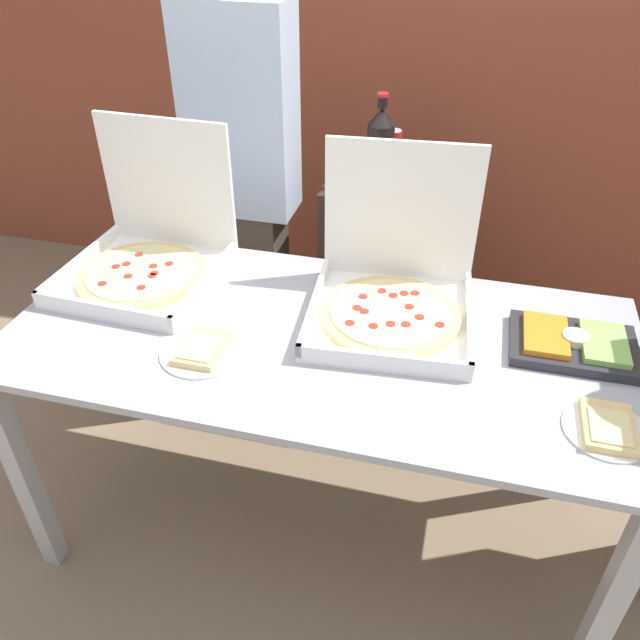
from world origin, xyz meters
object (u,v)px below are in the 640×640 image
object	(u,v)px
pizza_box_near_left	(393,288)
soda_can_colored	(393,145)
paper_plate_front_right	(608,428)
veggie_tray	(573,344)
soda_can_silver	(466,176)
person_guest_cap	(245,188)
paper_plate_front_left	(202,349)
pizza_box_far_right	(148,251)
soda_bottle	(380,147)

from	to	relation	value
pizza_box_near_left	soda_can_colored	distance (m)	0.88
paper_plate_front_right	veggie_tray	distance (m)	0.32
paper_plate_front_right	soda_can_silver	distance (m)	1.10
pizza_box_near_left	soda_can_silver	bearing A→B (deg)	70.92
paper_plate_front_right	person_guest_cap	size ratio (longest dim) A/B	0.11
pizza_box_near_left	paper_plate_front_right	size ratio (longest dim) A/B	2.51
paper_plate_front_right	paper_plate_front_left	xyz separation A→B (m)	(-1.06, 0.04, -0.00)
soda_can_colored	person_guest_cap	distance (m)	0.62
soda_can_silver	pizza_box_far_right	bearing A→B (deg)	-148.74
veggie_tray	soda_can_silver	size ratio (longest dim) A/B	2.78
pizza_box_far_right	veggie_tray	size ratio (longest dim) A/B	1.47
veggie_tray	soda_can_silver	distance (m)	0.80
paper_plate_front_left	veggie_tray	xyz separation A→B (m)	(1.00, 0.27, 0.01)
veggie_tray	person_guest_cap	bearing A→B (deg)	152.34
veggie_tray	person_guest_cap	distance (m)	1.36
soda_bottle	person_guest_cap	distance (m)	0.56
soda_bottle	veggie_tray	bearing A→B (deg)	-44.44
paper_plate_front_right	soda_can_silver	world-z (taller)	soda_can_silver
pizza_box_far_right	soda_can_silver	size ratio (longest dim) A/B	4.08
pizza_box_far_right	paper_plate_front_right	xyz separation A→B (m)	(1.40, -0.40, -0.07)
paper_plate_front_left	soda_can_colored	world-z (taller)	soda_can_colored
pizza_box_far_right	soda_bottle	xyz separation A→B (m)	(0.66, 0.58, 0.21)
pizza_box_far_right	paper_plate_front_right	size ratio (longest dim) A/B	2.41
paper_plate_front_left	soda_can_silver	xyz separation A→B (m)	(0.64, 0.96, 0.20)
pizza_box_near_left	soda_can_silver	xyz separation A→B (m)	(0.16, 0.62, 0.13)
pizza_box_far_right	soda_bottle	bearing A→B (deg)	43.39
pizza_box_far_right	soda_bottle	distance (m)	0.90
pizza_box_far_right	pizza_box_near_left	world-z (taller)	pizza_box_near_left
soda_can_colored	paper_plate_front_left	bearing A→B (deg)	-105.68
soda_bottle	pizza_box_near_left	bearing A→B (deg)	-75.49
veggie_tray	soda_bottle	xyz separation A→B (m)	(-0.68, 0.67, 0.27)
person_guest_cap	pizza_box_far_right	bearing A→B (deg)	75.07
soda_bottle	person_guest_cap	bearing A→B (deg)	-175.60
veggie_tray	soda_can_silver	bearing A→B (deg)	118.05
soda_bottle	soda_can_silver	distance (m)	0.33
soda_can_colored	soda_can_silver	bearing A→B (deg)	-38.31
paper_plate_front_right	person_guest_cap	distance (m)	1.57
paper_plate_front_right	paper_plate_front_left	size ratio (longest dim) A/B	0.87
paper_plate_front_left	soda_bottle	bearing A→B (deg)	71.03
soda_bottle	soda_can_silver	world-z (taller)	soda_bottle
paper_plate_front_right	soda_bottle	world-z (taller)	soda_bottle
person_guest_cap	paper_plate_front_right	bearing A→B (deg)	143.19
pizza_box_near_left	paper_plate_front_left	xyz separation A→B (m)	(-0.48, -0.34, -0.07)
paper_plate_front_right	soda_can_silver	xyz separation A→B (m)	(-0.42, 1.00, 0.20)
pizza_box_near_left	paper_plate_front_left	bearing A→B (deg)	-149.49
paper_plate_front_left	soda_can_colored	size ratio (longest dim) A/B	1.94
pizza_box_near_left	soda_can_silver	distance (m)	0.65
pizza_box_near_left	paper_plate_front_right	bearing A→B (deg)	-37.33
paper_plate_front_right	soda_can_colored	distance (m)	1.45
paper_plate_front_right	soda_can_silver	size ratio (longest dim) A/B	1.69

